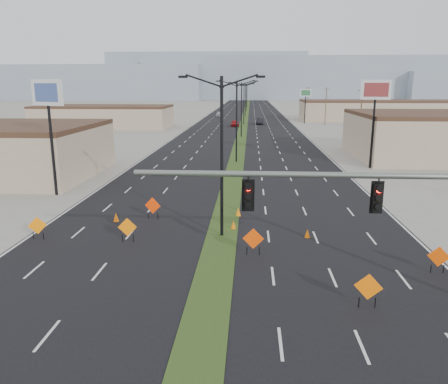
# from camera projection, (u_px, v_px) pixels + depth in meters

# --- Properties ---
(ground) EXTENTS (600.00, 600.00, 0.00)m
(ground) POSITION_uv_depth(u_px,v_px,m) (201.00, 341.00, 16.56)
(ground) COLOR gray
(ground) RESTS_ON ground
(road_surface) EXTENTS (25.00, 400.00, 0.02)m
(road_surface) POSITION_uv_depth(u_px,v_px,m) (244.00, 123.00, 113.51)
(road_surface) COLOR black
(road_surface) RESTS_ON ground
(median_strip) EXTENTS (2.00, 400.00, 0.04)m
(median_strip) POSITION_uv_depth(u_px,v_px,m) (244.00, 123.00, 113.51)
(median_strip) COLOR #2C4719
(median_strip) RESTS_ON ground
(building_sw_far) EXTENTS (30.00, 14.00, 4.50)m
(building_sw_far) POSITION_uv_depth(u_px,v_px,m) (104.00, 118.00, 100.32)
(building_sw_far) COLOR tan
(building_sw_far) RESTS_ON ground
(building_se_far) EXTENTS (44.00, 16.00, 5.00)m
(building_se_far) POSITION_uv_depth(u_px,v_px,m) (382.00, 111.00, 120.37)
(building_se_far) COLOR tan
(building_se_far) RESTS_ON ground
(mesa_west) EXTENTS (180.00, 50.00, 22.00)m
(mesa_west) POSITION_uv_depth(u_px,v_px,m) (70.00, 83.00, 292.48)
(mesa_west) COLOR #8897A9
(mesa_west) RESTS_ON ground
(mesa_center) EXTENTS (220.00, 50.00, 28.00)m
(mesa_center) POSITION_uv_depth(u_px,v_px,m) (307.00, 79.00, 301.73)
(mesa_center) COLOR #8897A9
(mesa_center) RESTS_ON ground
(mesa_backdrop) EXTENTS (140.00, 50.00, 32.00)m
(mesa_backdrop) POSITION_uv_depth(u_px,v_px,m) (209.00, 76.00, 324.77)
(mesa_backdrop) COLOR #8897A9
(mesa_backdrop) RESTS_ON ground
(signal_mast) EXTENTS (16.30, 0.60, 8.00)m
(signal_mast) POSITION_uv_depth(u_px,v_px,m) (425.00, 209.00, 16.86)
(signal_mast) COLOR slate
(signal_mast) RESTS_ON ground
(streetlight_0) EXTENTS (5.15, 0.24, 10.02)m
(streetlight_0) POSITION_uv_depth(u_px,v_px,m) (222.00, 153.00, 26.91)
(streetlight_0) COLOR black
(streetlight_0) RESTS_ON ground
(streetlight_1) EXTENTS (5.15, 0.24, 10.02)m
(streetlight_1) POSITION_uv_depth(u_px,v_px,m) (237.00, 119.00, 54.05)
(streetlight_1) COLOR black
(streetlight_1) RESTS_ON ground
(streetlight_2) EXTENTS (5.15, 0.24, 10.02)m
(streetlight_2) POSITION_uv_depth(u_px,v_px,m) (241.00, 108.00, 81.20)
(streetlight_2) COLOR black
(streetlight_2) RESTS_ON ground
(streetlight_3) EXTENTS (5.15, 0.24, 10.02)m
(streetlight_3) POSITION_uv_depth(u_px,v_px,m) (244.00, 102.00, 108.35)
(streetlight_3) COLOR black
(streetlight_3) RESTS_ON ground
(streetlight_4) EXTENTS (5.15, 0.24, 10.02)m
(streetlight_4) POSITION_uv_depth(u_px,v_px,m) (245.00, 99.00, 135.49)
(streetlight_4) COLOR black
(streetlight_4) RESTS_ON ground
(streetlight_5) EXTENTS (5.15, 0.24, 10.02)m
(streetlight_5) POSITION_uv_depth(u_px,v_px,m) (246.00, 96.00, 162.64)
(streetlight_5) COLOR black
(streetlight_5) RESTS_ON ground
(streetlight_6) EXTENTS (5.15, 0.24, 10.02)m
(streetlight_6) POSITION_uv_depth(u_px,v_px,m) (247.00, 95.00, 189.78)
(streetlight_6) COLOR black
(streetlight_6) RESTS_ON ground
(utility_pole_1) EXTENTS (1.60, 0.20, 9.00)m
(utility_pole_1) POSITION_uv_depth(u_px,v_px,m) (361.00, 115.00, 72.44)
(utility_pole_1) COLOR #4C3823
(utility_pole_1) RESTS_ON ground
(utility_pole_2) EXTENTS (1.60, 0.20, 9.00)m
(utility_pole_2) POSITION_uv_depth(u_px,v_px,m) (326.00, 105.00, 106.38)
(utility_pole_2) COLOR #4C3823
(utility_pole_2) RESTS_ON ground
(utility_pole_3) EXTENTS (1.60, 0.20, 9.00)m
(utility_pole_3) POSITION_uv_depth(u_px,v_px,m) (308.00, 101.00, 140.31)
(utility_pole_3) COLOR #4C3823
(utility_pole_3) RESTS_ON ground
(car_left) EXTENTS (2.15, 4.52, 1.49)m
(car_left) POSITION_uv_depth(u_px,v_px,m) (235.00, 123.00, 103.01)
(car_left) COLOR maroon
(car_left) RESTS_ON ground
(car_mid) EXTENTS (1.93, 4.83, 1.56)m
(car_mid) POSITION_uv_depth(u_px,v_px,m) (260.00, 121.00, 108.74)
(car_mid) COLOR black
(car_mid) RESTS_ON ground
(car_far) EXTENTS (2.44, 5.14, 1.45)m
(car_far) POSITION_uv_depth(u_px,v_px,m) (219.00, 114.00, 134.49)
(car_far) COLOR #A4AAAE
(car_far) RESTS_ON ground
(construction_sign_0) EXTENTS (1.05, 0.46, 1.48)m
(construction_sign_0) POSITION_uv_depth(u_px,v_px,m) (37.00, 226.00, 27.32)
(construction_sign_0) COLOR orange
(construction_sign_0) RESTS_ON ground
(construction_sign_1) EXTENTS (1.17, 0.13, 1.55)m
(construction_sign_1) POSITION_uv_depth(u_px,v_px,m) (127.00, 228.00, 26.84)
(construction_sign_1) COLOR orange
(construction_sign_1) RESTS_ON ground
(construction_sign_2) EXTENTS (1.19, 0.31, 1.61)m
(construction_sign_2) POSITION_uv_depth(u_px,v_px,m) (153.00, 206.00, 31.52)
(construction_sign_2) COLOR #FF3A05
(construction_sign_2) RESTS_ON ground
(construction_sign_3) EXTENTS (1.21, 0.08, 1.61)m
(construction_sign_3) POSITION_uv_depth(u_px,v_px,m) (253.00, 240.00, 24.74)
(construction_sign_3) COLOR #F04305
(construction_sign_3) RESTS_ON ground
(construction_sign_4) EXTENTS (1.17, 0.35, 1.59)m
(construction_sign_4) POSITION_uv_depth(u_px,v_px,m) (368.00, 288.00, 18.84)
(construction_sign_4) COLOR #FE6C05
(construction_sign_4) RESTS_ON ground
(construction_sign_5) EXTENTS (1.06, 0.36, 1.46)m
(construction_sign_5) POSITION_uv_depth(u_px,v_px,m) (439.00, 258.00, 22.39)
(construction_sign_5) COLOR #D94504
(construction_sign_5) RESTS_ON ground
(cone_0) EXTENTS (0.43, 0.43, 0.61)m
(cone_0) POSITION_uv_depth(u_px,v_px,m) (233.00, 225.00, 29.41)
(cone_0) COLOR orange
(cone_0) RESTS_ON ground
(cone_1) EXTENTS (0.50, 0.50, 0.65)m
(cone_1) POSITION_uv_depth(u_px,v_px,m) (238.00, 212.00, 32.35)
(cone_1) COLOR orange
(cone_1) RESTS_ON ground
(cone_2) EXTENTS (0.43, 0.43, 0.59)m
(cone_2) POSITION_uv_depth(u_px,v_px,m) (307.00, 233.00, 27.76)
(cone_2) COLOR #D85A04
(cone_2) RESTS_ON ground
(cone_3) EXTENTS (0.48, 0.48, 0.65)m
(cone_3) POSITION_uv_depth(u_px,v_px,m) (116.00, 217.00, 31.06)
(cone_3) COLOR #EC6404
(cone_3) RESTS_ON ground
(pole_sign_west) EXTENTS (3.13, 1.57, 9.95)m
(pole_sign_west) POSITION_uv_depth(u_px,v_px,m) (48.00, 101.00, 36.80)
(pole_sign_west) COLOR black
(pole_sign_west) RESTS_ON ground
(pole_sign_east_near) EXTENTS (3.27, 1.12, 10.07)m
(pole_sign_east_near) POSITION_uv_depth(u_px,v_px,m) (375.00, 96.00, 49.45)
(pole_sign_east_near) COLOR black
(pole_sign_east_near) RESTS_ON ground
(pole_sign_east_far) EXTENTS (2.80, 0.95, 8.57)m
(pole_sign_east_far) POSITION_uv_depth(u_px,v_px,m) (306.00, 96.00, 109.85)
(pole_sign_east_far) COLOR black
(pole_sign_east_far) RESTS_ON ground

